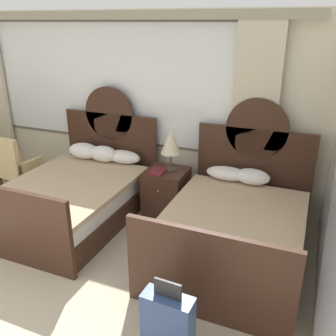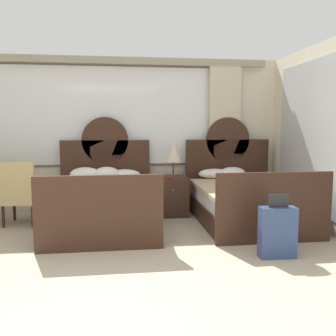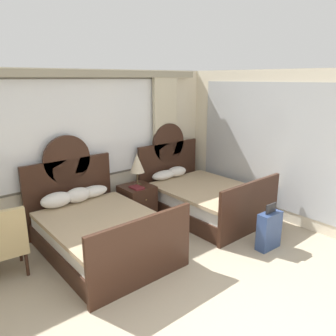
% 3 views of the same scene
% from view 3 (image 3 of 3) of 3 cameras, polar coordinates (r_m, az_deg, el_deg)
% --- Properties ---
extents(wall_back_window, '(6.45, 0.22, 2.70)m').
position_cam_3_polar(wall_back_window, '(5.66, -19.01, 3.40)').
color(wall_back_window, beige).
rests_on(wall_back_window, ground_plane).
extents(wall_right_mirror, '(0.08, 4.45, 2.70)m').
position_cam_3_polar(wall_right_mirror, '(6.15, 19.67, 3.36)').
color(wall_right_mirror, beige).
rests_on(wall_right_mirror, ground_plane).
extents(bed_near_window, '(1.54, 2.16, 1.66)m').
position_cam_3_polar(bed_near_window, '(5.06, -12.00, -10.60)').
color(bed_near_window, '#382116').
rests_on(bed_near_window, ground_plane).
extents(bed_near_mirror, '(1.54, 2.16, 1.66)m').
position_cam_3_polar(bed_near_mirror, '(6.28, 5.96, -5.13)').
color(bed_near_mirror, '#382116').
rests_on(bed_near_mirror, ground_plane).
extents(nightstand_between_beds, '(0.55, 0.57, 0.66)m').
position_cam_3_polar(nightstand_between_beds, '(6.04, -5.44, -6.12)').
color(nightstand_between_beds, '#382116').
rests_on(nightstand_between_beds, ground_plane).
extents(table_lamp_on_nightstand, '(0.27, 0.27, 0.59)m').
position_cam_3_polar(table_lamp_on_nightstand, '(5.87, -5.47, 0.78)').
color(table_lamp_on_nightstand, brown).
rests_on(table_lamp_on_nightstand, nightstand_between_beds).
extents(book_on_nightstand, '(0.18, 0.26, 0.03)m').
position_cam_3_polar(book_on_nightstand, '(5.80, -5.51, -3.45)').
color(book_on_nightstand, maroon).
rests_on(book_on_nightstand, nightstand_between_beds).
extents(armchair_by_window_left, '(0.58, 0.58, 0.98)m').
position_cam_3_polar(armchair_by_window_left, '(4.80, -26.86, -11.37)').
color(armchair_by_window_left, tan).
rests_on(armchair_by_window_left, ground_plane).
extents(suitcase_on_floor, '(0.42, 0.20, 0.74)m').
position_cam_3_polar(suitcase_on_floor, '(5.29, 17.32, -10.41)').
color(suitcase_on_floor, navy).
rests_on(suitcase_on_floor, ground_plane).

